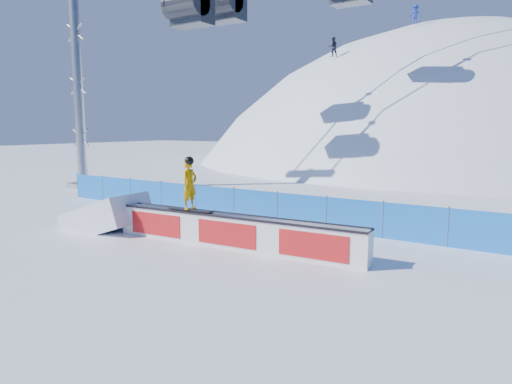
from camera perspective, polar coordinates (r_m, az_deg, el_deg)
The scene contains 7 objects.
ground at distance 14.25m, azimuth -10.24°, elevation -6.68°, with size 160.00×160.00×0.00m, color white.
snow_hill at distance 57.06m, azimuth 21.91°, elevation -14.73°, with size 64.00×64.00×64.00m.
safety_fence at distance 17.57m, azimuth -0.13°, elevation -1.72°, with size 22.05×0.05×1.30m.
rail_box at distance 13.78m, azimuth -3.11°, elevation -4.93°, with size 8.47×1.18×1.01m.
snow_ramp at distance 17.24m, azimuth -18.11°, elevation -4.36°, with size 2.77×1.85×1.04m, color white, non-canonical shape.
snowboarder at distance 14.41m, azimuth -8.30°, elevation 1.02°, with size 1.64×0.58×1.70m.
distant_skiers at distance 40.73m, azimuth 24.11°, elevation 17.68°, with size 20.98×6.51×6.57m.
Camera 1 is at (9.56, -9.93, 3.61)m, focal length 32.00 mm.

